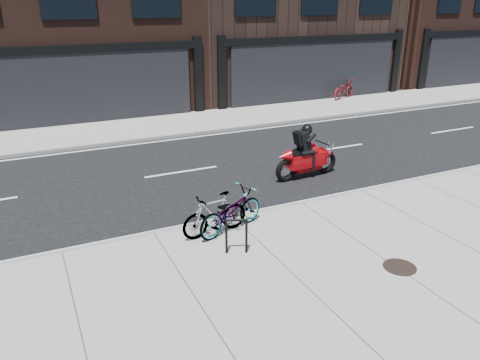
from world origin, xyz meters
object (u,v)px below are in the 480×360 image
bicycle_front (231,211)px  bicycle_far (344,89)px  bicycle_rear (215,214)px  manhole_cover (400,267)px  motorcycle (310,155)px  bike_rack (236,233)px

bicycle_front → bicycle_far: size_ratio=0.96×
bicycle_rear → manhole_cover: bearing=37.0°
bicycle_rear → bicycle_far: 16.92m
motorcycle → bicycle_far: motorcycle is taller
bike_rack → manhole_cover: 3.36m
bicycle_front → manhole_cover: bearing=-160.5°
manhole_cover → bicycle_far: bearing=56.7°
bike_rack → manhole_cover: bearing=-35.4°
bicycle_rear → motorcycle: (4.19, 2.54, 0.07)m
bike_rack → bicycle_front: bearing=72.6°
bike_rack → motorcycle: (4.11, 3.53, 0.09)m
bicycle_front → bicycle_far: 16.64m
bicycle_far → bicycle_front: bearing=110.7°
bike_rack → bicycle_front: size_ratio=0.42×
bike_rack → bicycle_rear: bicycle_rear is taller
bicycle_front → bicycle_rear: size_ratio=1.15×
bike_rack → bicycle_far: bicycle_far is taller
bicycle_far → manhole_cover: bearing=123.2°
bike_rack → bicycle_far: bearing=45.8°
bicycle_front → bicycle_rear: 0.39m
motorcycle → manhole_cover: bearing=-108.7°
bicycle_rear → motorcycle: size_ratio=0.72×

